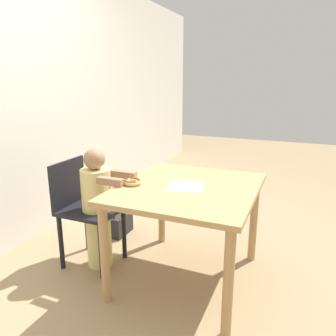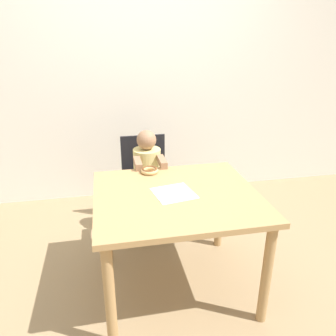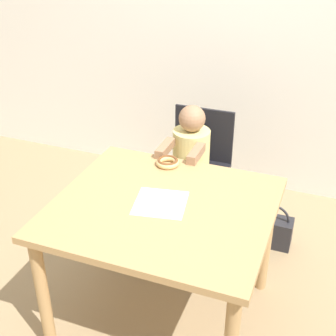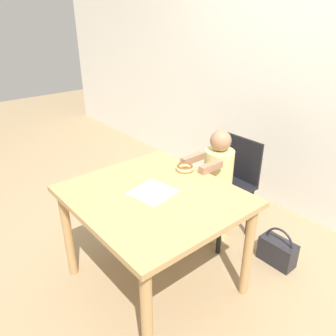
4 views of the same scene
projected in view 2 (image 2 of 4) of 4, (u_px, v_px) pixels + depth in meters
The scene contains 8 objects.
ground_plane at pixel (176, 284), 2.30m from camera, with size 12.00×12.00×0.00m, color #997F5B.
wall_back at pixel (143, 76), 3.24m from camera, with size 8.00×0.05×2.50m.
dining_table at pixel (176, 208), 2.07m from camera, with size 1.02×0.91×0.71m.
chair at pixel (146, 182), 2.85m from camera, with size 0.39×0.43×0.82m.
child_figure at pixel (148, 184), 2.73m from camera, with size 0.24×0.40×0.94m.
donut at pixel (149, 170), 2.34m from camera, with size 0.13×0.13×0.04m.
napkin at pixel (174, 193), 2.04m from camera, with size 0.28×0.28×0.00m.
handbag at pixel (201, 209), 3.08m from camera, with size 0.27×0.13×0.30m.
Camera 2 is at (-0.41, -1.78, 1.62)m, focal length 35.00 mm.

